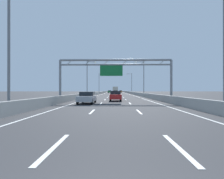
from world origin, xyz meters
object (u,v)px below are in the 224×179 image
Objects in this scene: streetlamp_right_far at (131,82)px; black_car at (110,91)px; streetlamp_left_mid at (88,76)px; streetlamp_left_far at (100,82)px; yellow_car at (116,91)px; sign_gantry at (115,69)px; silver_car at (87,97)px; streetlamp_left_near at (12,38)px; streetlamp_right_near at (221,37)px; white_car at (115,92)px; red_car at (116,96)px; green_car at (109,92)px; orange_car at (121,91)px; box_truck at (115,90)px; streetlamp_right_mid at (143,76)px.

black_car is (-11.01, 32.69, -4.64)m from streetlamp_right_far.
streetlamp_left_mid is 1.00× the size of streetlamp_right_far.
streetlamp_left_far is 41.25m from yellow_car.
streetlamp_left_far is (-7.39, 60.60, 0.53)m from sign_gantry.
streetlamp_left_mid reaches higher than silver_car.
streetlamp_right_far is 66.73m from silver_car.
streetlamp_left_near is 14.93m from streetlamp_right_near.
red_car is at bearing -89.88° from white_car.
streetlamp_right_near is 2.14× the size of yellow_car.
streetlamp_left_mid is at bearing 98.05° from silver_car.
red_car reaches higher than yellow_car.
silver_car is 98.35m from black_car.
sign_gantry is 3.65× the size of green_car.
yellow_car is (-3.36, 2.91, 0.02)m from orange_car.
streetlamp_left_mid is 2.17× the size of black_car.
streetlamp_right_far is at bearing -79.70° from yellow_car.
yellow_car is at bearing 88.01° from silver_car.
streetlamp_left_near is at bearing -95.59° from box_truck.
streetlamp_right_mid reaches higher than black_car.
streetlamp_left_mid reaches higher than white_car.
black_car is at bearing 83.15° from streetlamp_left_far.
silver_car is at bearing -94.04° from white_car.
orange_car is at bearing 96.04° from streetlamp_right_far.
streetlamp_right_near is 77.04m from streetlamp_left_far.
streetlamp_right_mid and streetlamp_right_far have the same top height.
silver_car is 1.06× the size of black_car.
box_truck is (7.44, 76.02, -3.66)m from streetlamp_left_near.
red_car is at bearing 115.86° from streetlamp_right_near.
streetlamp_left_near is 96.87m from green_car.
orange_car is 0.55× the size of box_truck.
streetlamp_left_mid is 39.12m from box_truck.
white_car is 1.04× the size of yellow_car.
silver_car is 66.20m from box_truck.
sign_gantry is at bearing -72.06° from streetlamp_left_mid.
streetlamp_right_near is 97.41m from green_car.
streetlamp_left_far is at bearing 180.00° from streetlamp_right_far.
streetlamp_left_mid reaches higher than orange_car.
streetlamp_right_mid reaches higher than sign_gantry.
box_truck is at bearing 89.85° from white_car.
streetlamp_right_near is at bearing -42.08° from silver_car.
streetlamp_left_near is 1.13× the size of box_truck.
box_truck is (7.44, 38.24, -3.66)m from streetlamp_left_mid.
streetlamp_left_far is at bearing 93.44° from silver_car.
streetlamp_left_mid is at bearing 111.56° from streetlamp_right_near.
green_car is 11.59m from black_car.
white_car is at bearing -84.84° from green_car.
red_car is (0.09, -43.46, 0.01)m from white_car.
yellow_car is at bearing 139.08° from orange_car.
white_car is (7.39, -16.75, -4.63)m from streetlamp_left_far.
red_car is (7.48, 15.37, -4.62)m from streetlamp_left_near.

